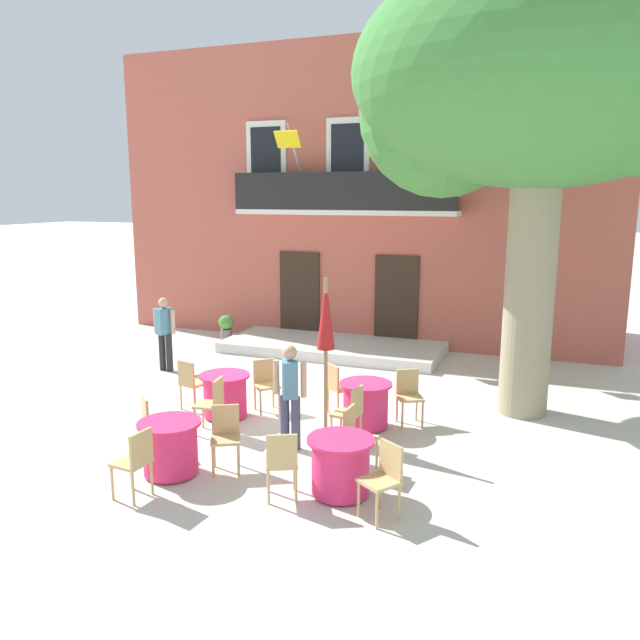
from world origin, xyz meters
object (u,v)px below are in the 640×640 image
plane_tree (537,82)px  cafe_table_near_tree (225,395)px  cafe_chair_front_2 (136,459)px  cafe_chair_front_1 (153,421)px  pedestrian_mid_plaza (165,330)px  cafe_chair_middle_0 (384,475)px  cafe_chair_middle_1 (356,434)px  cafe_umbrella (326,335)px  cafe_table_far_side (366,404)px  cafe_chair_front_0 (226,433)px  cafe_chair_far_side_0 (351,411)px  cafe_chair_near_tree_0 (266,381)px  cafe_chair_far_side_1 (409,393)px  cafe_chair_near_tree_2 (212,402)px  cafe_table_middle (341,466)px  cafe_chair_near_tree_1 (191,381)px  pedestrian_near_entrance (290,391)px  cafe_chair_far_side_2 (338,385)px  ground_planter_left (226,327)px  cafe_table_front (170,447)px  cafe_chair_middle_2 (282,460)px

plane_tree → cafe_table_near_tree: size_ratio=8.76×
plane_tree → cafe_chair_front_2: size_ratio=8.32×
cafe_chair_front_1 → pedestrian_mid_plaza: (-2.49, 3.92, 0.38)m
cafe_chair_middle_0 → cafe_chair_middle_1: 1.31m
cafe_umbrella → cafe_chair_middle_0: bearing=-53.9°
cafe_table_far_side → cafe_chair_front_2: bearing=-119.7°
cafe_chair_front_0 → cafe_chair_far_side_0: 2.01m
cafe_chair_near_tree_0 → cafe_chair_far_side_1: 2.53m
cafe_chair_near_tree_2 → cafe_table_middle: cafe_chair_near_tree_2 is taller
plane_tree → cafe_chair_near_tree_0: (-4.17, -1.57, -5.02)m
cafe_chair_near_tree_1 → pedestrian_near_entrance: bearing=-22.3°
cafe_chair_near_tree_1 → cafe_umbrella: bearing=-8.1°
cafe_table_near_tree → cafe_chair_front_1: (-0.17, -1.82, 0.14)m
cafe_chair_far_side_0 → cafe_chair_far_side_2: (-0.63, 1.16, 0.00)m
cafe_chair_far_side_1 → ground_planter_left: 7.17m
cafe_table_far_side → cafe_umbrella: cafe_umbrella is taller
plane_tree → cafe_table_middle: plane_tree is taller
cafe_table_middle → cafe_table_front: 2.38m
cafe_chair_middle_1 → cafe_chair_far_side_1: (0.25, 2.08, 0.00)m
plane_tree → cafe_chair_near_tree_1: bearing=-159.5°
cafe_chair_front_1 → cafe_chair_front_2: same height
cafe_chair_near_tree_2 → cafe_chair_middle_0: same height
cafe_umbrella → pedestrian_mid_plaza: cafe_umbrella is taller
cafe_chair_front_1 → cafe_chair_far_side_0: (2.56, 1.47, 0.00)m
cafe_chair_middle_2 → ground_planter_left: (-4.97, 7.43, -0.14)m
cafe_table_near_tree → cafe_chair_far_side_0: cafe_chair_far_side_0 is taller
cafe_table_middle → cafe_chair_front_0: 1.75m
plane_tree → cafe_table_far_side: size_ratio=8.76×
cafe_chair_front_2 → cafe_chair_far_side_2: size_ratio=1.00×
cafe_table_front → ground_planter_left: 7.98m
cafe_table_front → cafe_chair_near_tree_1: bearing=116.3°
cafe_table_near_tree → cafe_chair_far_side_0: 2.42m
cafe_chair_middle_2 → cafe_chair_front_0: same height
cafe_table_near_tree → cafe_chair_middle_2: bearing=-48.0°
cafe_chair_near_tree_1 → cafe_chair_far_side_1: same height
cafe_chair_near_tree_0 → cafe_table_front: size_ratio=1.05×
cafe_chair_far_side_1 → pedestrian_mid_plaza: 5.82m
cafe_chair_far_side_1 → pedestrian_near_entrance: bearing=-130.0°
cafe_chair_front_0 → cafe_chair_middle_2: bearing=-26.4°
ground_planter_left → pedestrian_near_entrance: 7.36m
cafe_chair_far_side_2 → cafe_chair_front_1: bearing=-126.3°
cafe_chair_middle_0 → cafe_chair_far_side_0: size_ratio=1.00×
cafe_chair_near_tree_0 → cafe_table_middle: 3.45m
cafe_table_front → cafe_chair_far_side_0: (1.96, 1.92, 0.14)m
cafe_table_middle → cafe_chair_far_side_1: size_ratio=0.95×
cafe_table_middle → cafe_umbrella: cafe_umbrella is taller
cafe_chair_middle_0 → cafe_chair_far_side_2: 3.59m
cafe_chair_near_tree_2 → cafe_chair_far_side_1: same height
ground_planter_left → cafe_chair_far_side_1: bearing=-35.7°
cafe_chair_near_tree_0 → ground_planter_left: bearing=126.5°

